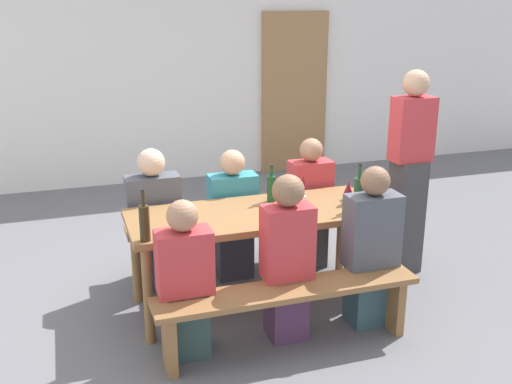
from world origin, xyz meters
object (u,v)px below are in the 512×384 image
bench_near (288,301)px  wine_glass_0 (303,183)px  wine_bottle_0 (145,222)px  seated_guest_near_2 (371,251)px  wine_bottle_1 (271,188)px  standing_host (409,175)px  bench_far (232,230)px  seated_guest_far_2 (310,206)px  seated_guest_far_0 (154,223)px  seated_guest_far_1 (233,218)px  wine_bottle_2 (359,193)px  seated_guest_near_0 (185,283)px  wooden_door (294,93)px  wine_glass_1 (348,188)px  tasting_table (256,222)px  seated_guest_near_1 (287,261)px

bench_near → wine_glass_0: (0.46, 0.88, 0.51)m
wine_bottle_0 → seated_guest_near_2: (1.54, -0.21, -0.32)m
wine_bottle_1 → standing_host: bearing=0.3°
bench_far → seated_guest_far_2: (0.66, -0.15, 0.19)m
bench_near → bench_far: bearing=90.0°
seated_guest_far_0 → wine_bottle_1: bearing=68.4°
wine_bottle_0 → seated_guest_far_1: size_ratio=0.32×
bench_near → seated_guest_far_2: seated_guest_far_2 is taller
bench_near → wine_bottle_2: bearing=32.7°
seated_guest_near_2 → seated_guest_far_2: seated_guest_near_2 is taller
seated_guest_far_1 → seated_guest_far_0: bearing=-90.0°
bench_near → seated_guest_near_0: seated_guest_near_0 is taller
wooden_door → seated_guest_far_0: wooden_door is taller
wine_glass_1 → seated_guest_far_2: seated_guest_far_2 is taller
wine_glass_1 → standing_host: (0.68, 0.25, -0.03)m
seated_guest_far_1 → bench_far: bearing=169.5°
wine_glass_1 → seated_guest_far_0: 1.55m
bench_near → wine_bottle_1: size_ratio=6.13×
wine_glass_0 → standing_host: standing_host is taller
tasting_table → bench_far: bearing=90.0°
bench_near → wine_bottle_1: (0.18, 0.85, 0.51)m
wine_bottle_1 → bench_near: bearing=-102.2°
seated_guest_near_1 → seated_guest_far_2: size_ratio=1.03×
bench_far → seated_guest_near_2: size_ratio=1.53×
wine_bottle_0 → wooden_door: bearing=56.1°
wine_bottle_1 → seated_guest_far_2: (0.47, 0.34, -0.32)m
wine_bottle_1 → seated_guest_near_2: seated_guest_near_2 is taller
wine_glass_1 → seated_guest_near_0: size_ratio=0.17×
seated_guest_far_1 → wine_glass_0: bearing=56.8°
tasting_table → seated_guest_near_0: (-0.65, -0.52, -0.15)m
tasting_table → standing_host: standing_host is taller
seated_guest_near_1 → wine_bottle_2: bearing=-64.9°
seated_guest_far_1 → wine_glass_1: bearing=51.7°
tasting_table → standing_host: 1.43m
wine_glass_1 → standing_host: 0.73m
seated_guest_near_2 → wine_bottle_1: bearing=35.1°
wooden_door → seated_guest_far_1: (-1.71, -2.96, -0.53)m
seated_guest_near_1 → seated_guest_near_2: bearing=-90.0°
wine_bottle_1 → wine_glass_1: size_ratio=1.61×
seated_guest_near_0 → standing_host: bearing=-70.9°
wine_bottle_1 → standing_host: 1.22m
bench_near → standing_host: 1.72m
wine_glass_0 → tasting_table: bearing=-156.0°
seated_guest_near_0 → wine_bottle_2: bearing=-77.0°
wine_bottle_1 → seated_guest_near_1: size_ratio=0.25×
seated_guest_far_0 → seated_guest_far_2: 1.34m
bench_far → wine_glass_0: 0.83m
seated_guest_near_0 → seated_guest_far_2: (1.31, 1.05, 0.03)m
seated_guest_far_0 → seated_guest_far_1: bearing=90.0°
seated_guest_far_0 → seated_guest_far_2: size_ratio=1.01×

